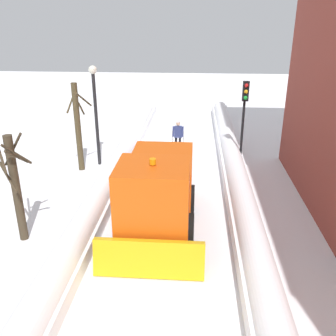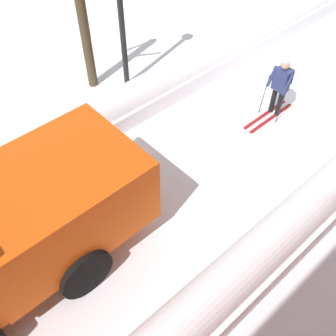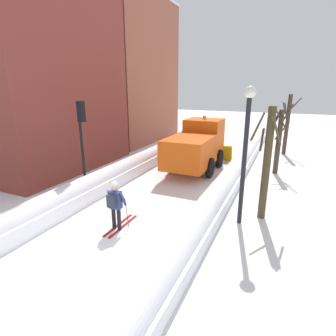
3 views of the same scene
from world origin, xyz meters
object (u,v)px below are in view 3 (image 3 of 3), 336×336
(skier, at_px, (115,203))
(bare_tree_far, at_px, (287,124))
(plow_truck, at_px, (197,146))
(traffic_light_pole, at_px, (82,130))
(bare_tree_mid, at_px, (279,140))
(street_lamp, at_px, (246,140))
(bare_tree_near, at_px, (266,163))

(skier, relative_size, bare_tree_far, 0.42)
(plow_truck, bearing_deg, skier, -92.19)
(traffic_light_pole, height_order, bare_tree_mid, traffic_light_pole)
(street_lamp, height_order, bare_tree_near, street_lamp)
(street_lamp, relative_size, bare_tree_near, 1.16)
(bare_tree_far, bearing_deg, skier, -109.33)
(skier, relative_size, bare_tree_near, 0.43)
(plow_truck, relative_size, bare_tree_near, 1.42)
(plow_truck, height_order, traffic_light_pole, traffic_light_pole)
(plow_truck, relative_size, bare_tree_far, 1.38)
(plow_truck, bearing_deg, traffic_light_pole, -121.17)
(bare_tree_near, bearing_deg, bare_tree_mid, 88.41)
(street_lamp, bearing_deg, bare_tree_near, 48.29)
(traffic_light_pole, height_order, street_lamp, street_lamp)
(skier, relative_size, bare_tree_mid, 0.45)
(traffic_light_pole, bearing_deg, street_lamp, -0.19)
(plow_truck, xyz_separation_m, skier, (-0.31, -8.08, -0.48))
(bare_tree_far, bearing_deg, bare_tree_mid, -93.45)
(plow_truck, distance_m, traffic_light_pole, 6.93)
(plow_truck, distance_m, bare_tree_near, 6.64)
(plow_truck, xyz_separation_m, bare_tree_far, (4.76, 6.38, 0.78))
(plow_truck, bearing_deg, bare_tree_far, 53.26)
(street_lamp, relative_size, bare_tree_mid, 1.23)
(street_lamp, bearing_deg, bare_tree_far, 84.48)
(skier, bearing_deg, plow_truck, 87.81)
(plow_truck, distance_m, street_lamp, 7.02)
(bare_tree_mid, bearing_deg, bare_tree_near, -91.59)
(bare_tree_near, bearing_deg, street_lamp, -131.71)
(plow_truck, height_order, bare_tree_near, bare_tree_near)
(bare_tree_mid, bearing_deg, bare_tree_far, 86.55)
(traffic_light_pole, distance_m, bare_tree_mid, 10.60)
(plow_truck, relative_size, traffic_light_pole, 1.40)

